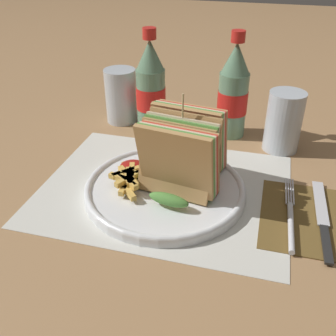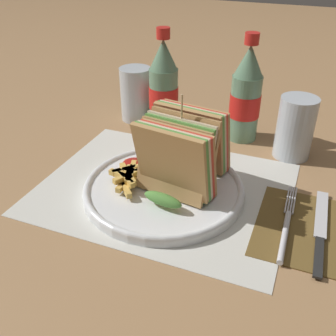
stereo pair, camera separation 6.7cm
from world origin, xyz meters
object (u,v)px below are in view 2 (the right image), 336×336
object	(u,v)px
fork	(286,228)
coke_bottle_near	(164,88)
club_sandwich	(182,152)
knife	(320,230)
glass_far	(136,94)
plate_main	(164,188)
coke_bottle_far	(246,96)
glass_near	(294,131)

from	to	relation	value
fork	coke_bottle_near	world-z (taller)	coke_bottle_near
club_sandwich	knife	world-z (taller)	club_sandwich
knife	coke_bottle_near	distance (m)	0.44
glass_far	plate_main	bearing A→B (deg)	-56.00
fork	coke_bottle_near	xyz separation A→B (m)	(-0.30, 0.26, 0.09)
coke_bottle_near	club_sandwich	bearing A→B (deg)	-60.74
club_sandwich	coke_bottle_far	distance (m)	0.24
knife	club_sandwich	bearing A→B (deg)	171.99
plate_main	knife	size ratio (longest dim) A/B	1.35
plate_main	glass_far	world-z (taller)	glass_far
plate_main	glass_near	world-z (taller)	glass_near
plate_main	fork	bearing A→B (deg)	-6.85
plate_main	knife	bearing A→B (deg)	-2.02
fork	plate_main	bearing A→B (deg)	171.79
fork	knife	size ratio (longest dim) A/B	0.94
fork	coke_bottle_near	size ratio (longest dim) A/B	0.86
coke_bottle_near	glass_far	xyz separation A→B (m)	(-0.08, 0.03, -0.03)
coke_bottle_far	club_sandwich	bearing A→B (deg)	-102.31
club_sandwich	coke_bottle_far	xyz separation A→B (m)	(0.05, 0.24, 0.02)
coke_bottle_far	glass_far	bearing A→B (deg)	178.74
glass_far	club_sandwich	bearing A→B (deg)	-50.36
club_sandwich	plate_main	bearing A→B (deg)	-144.86
knife	coke_bottle_far	world-z (taller)	coke_bottle_far
glass_near	glass_far	bearing A→B (deg)	172.77
club_sandwich	knife	bearing A→B (deg)	-6.65
club_sandwich	fork	size ratio (longest dim) A/B	0.96
club_sandwich	glass_near	distance (m)	0.26
coke_bottle_far	glass_far	distance (m)	0.26
fork	coke_bottle_far	world-z (taller)	coke_bottle_far
knife	glass_far	bearing A→B (deg)	146.63
fork	knife	xyz separation A→B (m)	(0.05, 0.02, -0.00)
coke_bottle_near	glass_far	world-z (taller)	coke_bottle_near
fork	coke_bottle_near	distance (m)	0.41
coke_bottle_far	knife	bearing A→B (deg)	-55.94
coke_bottle_near	glass_near	size ratio (longest dim) A/B	1.81
knife	coke_bottle_near	bearing A→B (deg)	144.00
club_sandwich	coke_bottle_near	size ratio (longest dim) A/B	0.82
plate_main	coke_bottle_far	size ratio (longest dim) A/B	1.24
plate_main	fork	distance (m)	0.21
fork	knife	bearing A→B (deg)	16.85
club_sandwich	glass_near	world-z (taller)	club_sandwich
fork	glass_far	distance (m)	0.48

